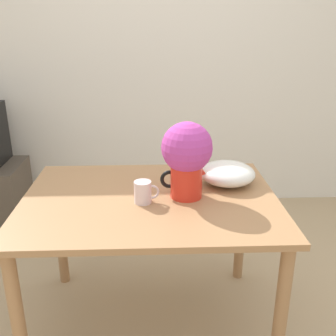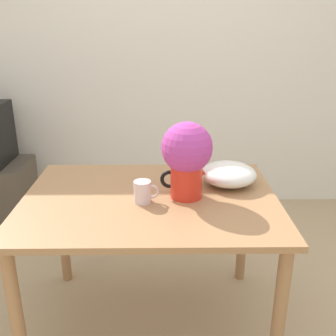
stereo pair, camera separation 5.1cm
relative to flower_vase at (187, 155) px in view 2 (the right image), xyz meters
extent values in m
cube|color=silver|center=(-0.04, 1.63, 0.31)|extent=(8.00, 0.05, 2.60)
cube|color=#A3754C|center=(-0.18, 0.00, -0.23)|extent=(1.25, 0.93, 0.03)
cylinder|color=#A3754C|center=(-0.75, -0.41, -0.62)|extent=(0.06, 0.06, 0.74)
cylinder|color=#A3754C|center=(0.39, -0.41, -0.62)|extent=(0.06, 0.06, 0.74)
cylinder|color=#A3754C|center=(-0.75, 0.40, -0.62)|extent=(0.06, 0.06, 0.74)
cylinder|color=#A3754C|center=(0.39, 0.40, -0.62)|extent=(0.06, 0.06, 0.74)
cylinder|color=red|center=(0.00, 0.00, -0.13)|extent=(0.16, 0.16, 0.17)
cone|color=red|center=(0.07, 0.00, -0.07)|extent=(0.05, 0.05, 0.04)
torus|color=black|center=(-0.08, 0.00, -0.12)|extent=(0.09, 0.02, 0.09)
sphere|color=#3D7033|center=(0.00, 0.00, 0.00)|extent=(0.18, 0.18, 0.18)
sphere|color=#B23D99|center=(0.00, 0.00, 0.04)|extent=(0.25, 0.25, 0.25)
cylinder|color=silver|center=(-0.21, -0.06, -0.16)|extent=(0.08, 0.08, 0.11)
torus|color=silver|center=(-0.17, -0.06, -0.16)|extent=(0.07, 0.01, 0.07)
ellipsoid|color=white|center=(0.23, 0.16, -0.16)|extent=(0.29, 0.29, 0.11)
camera|label=1|loc=(-0.16, -1.77, 0.60)|focal=42.00mm
camera|label=2|loc=(-0.11, -1.77, 0.60)|focal=42.00mm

